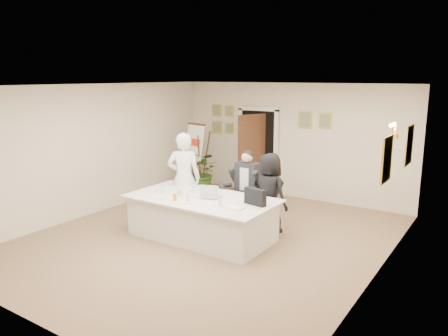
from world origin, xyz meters
name	(u,v)px	position (x,y,z in m)	size (l,w,h in m)	color
floor	(209,238)	(0.00, 0.00, 0.00)	(7.00, 7.00, 0.00)	olive
ceiling	(208,85)	(0.00, 0.00, 2.80)	(6.00, 7.00, 0.02)	white
wall_back	(291,141)	(0.00, 3.50, 1.40)	(6.00, 0.10, 2.80)	white
wall_front	(30,216)	(0.00, -3.50, 1.40)	(6.00, 0.10, 2.80)	white
wall_left	(96,149)	(-3.00, 0.00, 1.40)	(0.10, 7.00, 2.80)	white
wall_right	(379,188)	(3.00, 0.00, 1.40)	(0.10, 7.00, 2.80)	white
doorway	(256,153)	(-0.88, 3.32, 1.04)	(1.14, 0.86, 2.20)	black
pictures_back_wall	(262,121)	(-0.80, 3.47, 1.85)	(3.40, 0.06, 0.80)	gold
pictures_right_wall	(398,152)	(2.97, 1.20, 1.75)	(0.06, 2.20, 0.80)	gold
wall_sconce	(395,130)	(2.90, 1.20, 2.10)	(0.20, 0.30, 0.24)	#C5793F
conference_table	(202,217)	(-0.13, -0.03, 0.39)	(2.73, 1.46, 0.78)	white
seated_man	(246,187)	(0.13, 1.12, 0.76)	(0.66, 0.70, 1.53)	black
flip_chart	(198,162)	(-2.09, 2.46, 0.82)	(0.64, 0.46, 1.77)	#351910
standing_man	(184,178)	(-0.97, 0.50, 0.93)	(0.68, 0.45, 1.86)	white
standing_woman	(269,193)	(0.78, 0.90, 0.78)	(0.76, 0.49, 1.56)	black
potted_palm	(202,172)	(-2.00, 2.50, 0.55)	(0.99, 0.86, 1.11)	#2F561C
laptop	(213,190)	(0.05, 0.07, 0.91)	(0.34, 0.36, 0.28)	#B7BABC
laptop_bag	(255,197)	(0.92, 0.10, 0.92)	(0.41, 0.11, 0.29)	black
paper_stack	(234,208)	(0.73, -0.27, 0.79)	(0.31, 0.22, 0.03)	white
plate_left	(153,193)	(-1.09, -0.29, 0.78)	(0.21, 0.21, 0.01)	white
plate_mid	(165,198)	(-0.63, -0.48, 0.78)	(0.21, 0.21, 0.01)	white
plate_near	(186,202)	(-0.16, -0.46, 0.78)	(0.22, 0.22, 0.01)	white
glass_a	(164,189)	(-0.91, -0.18, 0.84)	(0.06, 0.06, 0.14)	silver
glass_b	(188,198)	(-0.15, -0.41, 0.84)	(0.06, 0.06, 0.14)	silver
glass_c	(220,202)	(0.46, -0.31, 0.84)	(0.06, 0.06, 0.14)	silver
glass_d	(193,189)	(-0.47, 0.16, 0.84)	(0.06, 0.06, 0.14)	silver
oj_glass	(175,197)	(-0.41, -0.47, 0.84)	(0.07, 0.07, 0.13)	orange
steel_jug	(180,193)	(-0.54, -0.16, 0.83)	(0.09, 0.09, 0.11)	silver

